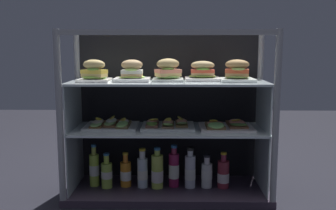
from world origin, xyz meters
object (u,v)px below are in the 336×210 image
plated_roll_sandwich_right_of_center (203,73)px  juice_bottle_front_second (126,173)px  plated_roll_sandwich_center (169,71)px  juice_bottle_tucked_behind (207,174)px  plated_roll_sandwich_left_of_center (132,73)px  juice_bottle_near_post (94,169)px  plated_roll_sandwich_near_left_corner (94,73)px  open_sandwich_tray_near_left_corner (168,124)px  open_sandwich_tray_center (111,124)px  open_sandwich_tray_mid_left (227,125)px  plated_roll_sandwich_near_right_corner (237,73)px  juice_bottle_front_right_end (142,172)px  juice_bottle_front_left_end (157,172)px  juice_bottle_front_fourth (107,174)px  juice_bottle_back_left (190,171)px  juice_bottle_front_middle (223,174)px  juice_bottle_back_center (174,169)px

plated_roll_sandwich_right_of_center → juice_bottle_front_second: plated_roll_sandwich_right_of_center is taller
plated_roll_sandwich_center → juice_bottle_tucked_behind: size_ratio=0.88×
plated_roll_sandwich_left_of_center → juice_bottle_near_post: 0.61m
plated_roll_sandwich_near_left_corner → plated_roll_sandwich_right_of_center: 0.61m
juice_bottle_front_second → open_sandwich_tray_near_left_corner: bearing=1.3°
open_sandwich_tray_center → juice_bottle_near_post: size_ratio=1.22×
open_sandwich_tray_near_left_corner → juice_bottle_front_second: (-0.25, -0.01, -0.29)m
open_sandwich_tray_center → open_sandwich_tray_mid_left: size_ratio=1.00×
plated_roll_sandwich_near_right_corner → plated_roll_sandwich_left_of_center: bearing=178.4°
juice_bottle_front_right_end → juice_bottle_front_left_end: bearing=-4.1°
juice_bottle_front_left_end → juice_bottle_front_right_end: bearing=175.9°
juice_bottle_front_fourth → juice_bottle_front_left_end: (0.29, 0.00, 0.01)m
open_sandwich_tray_near_left_corner → juice_bottle_front_second: 0.38m
plated_roll_sandwich_near_right_corner → juice_bottle_back_left: (-0.25, 0.02, -0.57)m
plated_roll_sandwich_right_of_center → juice_bottle_front_left_end: (-0.26, -0.06, -0.57)m
plated_roll_sandwich_near_left_corner → open_sandwich_tray_mid_left: plated_roll_sandwich_near_left_corner is taller
plated_roll_sandwich_left_of_center → juice_bottle_tucked_behind: plated_roll_sandwich_left_of_center is taller
open_sandwich_tray_mid_left → juice_bottle_back_left: bearing=-179.6°
plated_roll_sandwich_near_right_corner → juice_bottle_near_post: 1.00m
juice_bottle_front_middle → plated_roll_sandwich_near_right_corner: bearing=-14.8°
plated_roll_sandwich_near_right_corner → juice_bottle_tucked_behind: 0.61m
juice_bottle_front_left_end → juice_bottle_front_fourth: bearing=-179.6°
plated_roll_sandwich_right_of_center → juice_bottle_front_second: size_ratio=0.98×
juice_bottle_front_middle → juice_bottle_front_fourth: bearing=-179.4°
juice_bottle_near_post → open_sandwich_tray_near_left_corner: bearing=-0.0°
open_sandwich_tray_center → plated_roll_sandwich_near_left_corner: bearing=-137.9°
plated_roll_sandwich_center → open_sandwich_tray_center: 0.45m
plated_roll_sandwich_near_right_corner → juice_bottle_back_left: 0.63m
plated_roll_sandwich_near_left_corner → juice_bottle_front_middle: size_ratio=0.82×
plated_roll_sandwich_right_of_center → juice_bottle_back_left: size_ratio=0.83×
plated_roll_sandwich_right_of_center → juice_bottle_front_left_end: size_ratio=0.83×
juice_bottle_tucked_behind → juice_bottle_front_middle: bearing=-5.6°
open_sandwich_tray_center → plated_roll_sandwich_near_right_corner: bearing=-3.2°
plated_roll_sandwich_near_left_corner → plated_roll_sandwich_near_right_corner: bearing=2.1°
juice_bottle_front_right_end → juice_bottle_back_center: 0.18m
plated_roll_sandwich_near_right_corner → juice_bottle_front_second: (-0.63, 0.03, -0.59)m
plated_roll_sandwich_center → juice_bottle_back_center: size_ratio=0.69×
juice_bottle_front_left_end → plated_roll_sandwich_near_left_corner: bearing=-173.3°
plated_roll_sandwich_center → juice_bottle_front_fourth: 0.69m
juice_bottle_front_right_end → open_sandwich_tray_near_left_corner: bearing=8.9°
plated_roll_sandwich_center → plated_roll_sandwich_near_right_corner: size_ratio=0.91×
plated_roll_sandwich_left_of_center → juice_bottle_front_second: 0.59m
plated_roll_sandwich_left_of_center → open_sandwich_tray_mid_left: size_ratio=0.66×
juice_bottle_back_center → juice_bottle_back_left: juice_bottle_back_center is taller
juice_bottle_back_left → juice_bottle_tucked_behind: juice_bottle_back_left is taller
plated_roll_sandwich_near_left_corner → juice_bottle_front_second: 0.62m
juice_bottle_near_post → juice_bottle_front_middle: juice_bottle_near_post is taller
plated_roll_sandwich_right_of_center → juice_bottle_near_post: 0.85m
open_sandwich_tray_center → juice_bottle_back_left: (0.46, -0.02, -0.27)m
plated_roll_sandwich_near_left_corner → plated_roll_sandwich_right_of_center: bearing=9.3°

